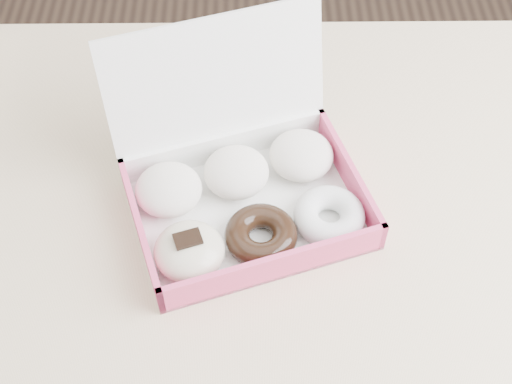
{
  "coord_description": "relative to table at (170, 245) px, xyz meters",
  "views": [
    {
      "loc": [
        0.12,
        -0.57,
        1.52
      ],
      "look_at": [
        0.12,
        -0.03,
        0.83
      ],
      "focal_mm": 50.0,
      "sensor_mm": 36.0,
      "label": 1
    }
  ],
  "objects": [
    {
      "name": "donut_box",
      "position": [
        0.1,
        0.01,
        0.11
      ],
      "size": [
        0.36,
        0.34,
        0.22
      ],
      "rotation": [
        0.0,
        0.0,
        0.32
      ],
      "color": "white",
      "rests_on": "table"
    },
    {
      "name": "table",
      "position": [
        0.0,
        0.0,
        0.0
      ],
      "size": [
        1.2,
        0.8,
        0.75
      ],
      "color": "#CBAF86",
      "rests_on": "ground"
    }
  ]
}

